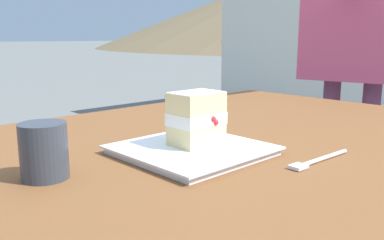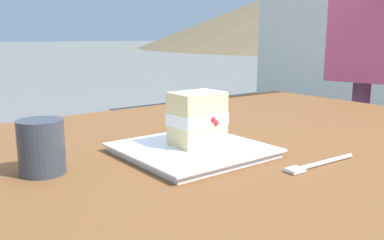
% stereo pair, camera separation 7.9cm
% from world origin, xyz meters
% --- Properties ---
extents(patio_table, '(1.40, 0.96, 0.76)m').
position_xyz_m(patio_table, '(0.00, 0.00, 0.66)').
color(patio_table, brown).
rests_on(patio_table, ground).
extents(dessert_plate, '(0.26, 0.26, 0.02)m').
position_xyz_m(dessert_plate, '(-0.15, -0.05, 0.77)').
color(dessert_plate, white).
rests_on(dessert_plate, patio_table).
extents(cake_slice, '(0.10, 0.08, 0.10)m').
position_xyz_m(cake_slice, '(-0.14, -0.05, 0.83)').
color(cake_slice, '#EAD18C').
rests_on(cake_slice, dessert_plate).
extents(dessert_fork, '(0.17, 0.03, 0.01)m').
position_xyz_m(dessert_fork, '(-0.03, -0.25, 0.77)').
color(dessert_fork, silver).
rests_on(dessert_fork, patio_table).
extents(coffee_cup, '(0.08, 0.08, 0.09)m').
position_xyz_m(coffee_cup, '(-0.42, 0.01, 0.81)').
color(coffee_cup, '#333842').
rests_on(coffee_cup, patio_table).
extents(diner_person, '(0.59, 0.46, 1.59)m').
position_xyz_m(diner_person, '(1.03, 0.19, 1.06)').
color(diner_person, '#5D3049').
rests_on(diner_person, ground).
extents(parked_car_near, '(4.48, 2.79, 1.47)m').
position_xyz_m(parked_car_near, '(12.35, 7.32, 0.77)').
color(parked_car_near, '#B7BABF').
rests_on(parked_car_near, ground).
extents(parked_car_extra, '(4.41, 4.24, 1.46)m').
position_xyz_m(parked_car_extra, '(18.12, 14.79, 0.79)').
color(parked_car_extra, black).
rests_on(parked_car_extra, ground).
extents(distant_hill, '(41.16, 41.16, 7.92)m').
position_xyz_m(distant_hill, '(34.68, 19.11, 3.96)').
color(distant_hill, brown).
rests_on(distant_hill, ground).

